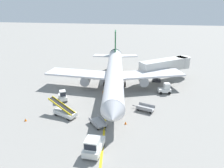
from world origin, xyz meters
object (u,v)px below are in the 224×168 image
(airliner, at_px, (115,73))
(safety_cone_nose_left, at_px, (25,120))
(baggage_tug_near_wing, at_px, (165,89))
(baggage_cart_empty_trailing, at_px, (98,123))
(ground_crew_marshaller, at_px, (104,94))
(jet_bridge, at_px, (169,65))
(baggage_tug_by_cargo_door, at_px, (63,96))
(safety_cone_nose_right, at_px, (126,123))
(baggage_cart_loaded, at_px, (145,108))
(belt_loader_forward_hold, at_px, (64,112))
(pushback_tug, at_px, (93,146))

(airliner, bearing_deg, safety_cone_nose_left, -128.01)
(baggage_tug_near_wing, relative_size, baggage_cart_empty_trailing, 0.79)
(baggage_cart_empty_trailing, distance_m, ground_crew_marshaller, 9.27)
(jet_bridge, distance_m, baggage_tug_by_cargo_door, 24.70)
(baggage_tug_near_wing, xyz_separation_m, safety_cone_nose_right, (-6.45, -12.41, -0.71))
(baggage_tug_by_cargo_door, height_order, baggage_cart_loaded, baggage_tug_by_cargo_door)
(baggage_tug_near_wing, bearing_deg, safety_cone_nose_right, -117.46)
(baggage_tug_near_wing, bearing_deg, baggage_tug_by_cargo_door, -160.70)
(baggage_tug_by_cargo_door, distance_m, safety_cone_nose_left, 8.15)
(jet_bridge, distance_m, baggage_cart_loaded, 17.08)
(safety_cone_nose_right, bearing_deg, baggage_cart_loaded, 59.25)
(belt_loader_forward_hold, bearing_deg, pushback_tug, -49.02)
(airliner, relative_size, belt_loader_forward_hold, 6.94)
(ground_crew_marshaller, bearing_deg, safety_cone_nose_left, -135.55)
(ground_crew_marshaller, xyz_separation_m, safety_cone_nose_left, (-10.04, -9.84, -0.69))
(jet_bridge, relative_size, baggage_cart_loaded, 3.07)
(jet_bridge, relative_size, ground_crew_marshaller, 6.89)
(pushback_tug, distance_m, safety_cone_nose_left, 13.01)
(safety_cone_nose_right, bearing_deg, ground_crew_marshaller, 121.17)
(airliner, height_order, safety_cone_nose_left, airliner)
(baggage_cart_empty_trailing, xyz_separation_m, safety_cone_nose_right, (3.95, 0.99, -0.25))
(baggage_cart_loaded, bearing_deg, safety_cone_nose_right, -120.75)
(jet_bridge, bearing_deg, baggage_cart_loaded, -106.54)
(baggage_tug_near_wing, distance_m, safety_cone_nose_left, 25.65)
(airliner, relative_size, safety_cone_nose_left, 80.23)
(baggage_cart_empty_trailing, bearing_deg, safety_cone_nose_left, -176.68)
(baggage_cart_empty_trailing, bearing_deg, ground_crew_marshaller, 96.30)
(belt_loader_forward_hold, xyz_separation_m, safety_cone_nose_right, (9.71, -0.77, -0.56))
(belt_loader_forward_hold, xyz_separation_m, safety_cone_nose_left, (-5.29, -2.40, -0.56))
(baggage_cart_empty_trailing, bearing_deg, jet_bridge, 62.14)
(pushback_tug, bearing_deg, baggage_tug_near_wing, 63.60)
(pushback_tug, height_order, baggage_cart_loaded, pushback_tug)
(airliner, distance_m, pushback_tug, 19.86)
(baggage_tug_by_cargo_door, distance_m, safety_cone_nose_right, 13.45)
(baggage_cart_loaded, bearing_deg, airliner, 127.98)
(baggage_tug_by_cargo_door, bearing_deg, safety_cone_nose_left, -111.30)
(baggage_cart_loaded, relative_size, baggage_cart_empty_trailing, 1.14)
(airliner, height_order, ground_crew_marshaller, airliner)
(baggage_cart_empty_trailing, bearing_deg, pushback_tug, -81.79)
(airliner, relative_size, baggage_cart_loaded, 9.26)
(baggage_tug_by_cargo_door, relative_size, safety_cone_nose_left, 6.20)
(baggage_cart_loaded, relative_size, safety_cone_nose_right, 8.67)
(baggage_cart_empty_trailing, bearing_deg, safety_cone_nose_right, 14.09)
(ground_crew_marshaller, bearing_deg, airliner, 74.42)
(jet_bridge, height_order, baggage_cart_empty_trailing, jet_bridge)
(baggage_tug_near_wing, distance_m, baggage_cart_loaded, 8.62)
(belt_loader_forward_hold, distance_m, safety_cone_nose_left, 5.83)
(jet_bridge, height_order, belt_loader_forward_hold, jet_bridge)
(airliner, height_order, baggage_tug_near_wing, airliner)
(jet_bridge, xyz_separation_m, baggage_cart_loaded, (-4.78, -16.11, -3.07))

